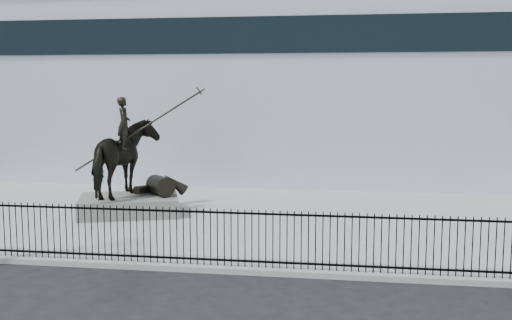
# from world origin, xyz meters

# --- Properties ---
(ground) EXTENTS (120.00, 120.00, 0.00)m
(ground) POSITION_xyz_m (0.00, 0.00, 0.00)
(ground) COLOR black
(ground) RESTS_ON ground
(plaza) EXTENTS (30.00, 12.00, 0.15)m
(plaza) POSITION_xyz_m (0.00, 7.00, 0.07)
(plaza) COLOR gray
(plaza) RESTS_ON ground
(building) EXTENTS (44.00, 14.00, 9.00)m
(building) POSITION_xyz_m (0.00, 20.00, 4.50)
(building) COLOR white
(building) RESTS_ON ground
(picket_fence) EXTENTS (22.10, 0.10, 1.50)m
(picket_fence) POSITION_xyz_m (0.00, 1.25, 0.90)
(picket_fence) COLOR black
(picket_fence) RESTS_ON plaza
(statue_plinth) EXTENTS (4.05, 3.37, 0.65)m
(statue_plinth) POSITION_xyz_m (-4.72, 6.91, 0.48)
(statue_plinth) COLOR #57554F
(statue_plinth) RESTS_ON plaza
(equestrian_statue) EXTENTS (4.24, 3.35, 3.77)m
(equestrian_statue) POSITION_xyz_m (-4.66, 6.94, 2.16)
(equestrian_statue) COLOR black
(equestrian_statue) RESTS_ON statue_plinth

